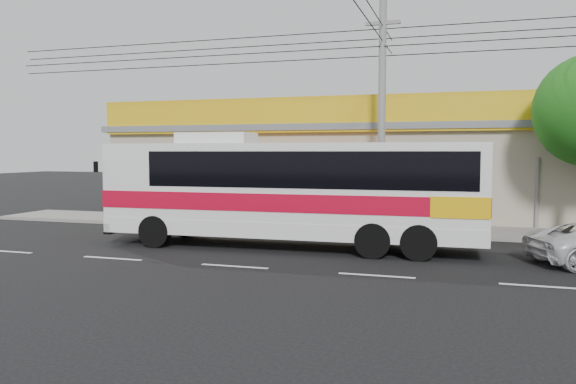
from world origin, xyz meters
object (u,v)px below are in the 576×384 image
coach_bus (295,186)px  motorbike_dark (139,202)px  motorbike_red (201,212)px  utility_pole (383,41)px

coach_bus → motorbike_dark: 11.88m
motorbike_red → utility_pole: bearing=-108.7°
motorbike_red → utility_pole: (7.55, 0.70, 6.89)m
coach_bus → utility_pole: (2.24, 4.44, 5.48)m
motorbike_red → motorbike_dark: bearing=36.8°
motorbike_red → motorbike_dark: (-4.64, 2.60, 0.06)m
utility_pole → motorbike_red: bearing=-174.7°
coach_bus → motorbike_red: size_ratio=6.50×
motorbike_red → utility_pole: 10.25m
coach_bus → motorbike_dark: size_ratio=6.65×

